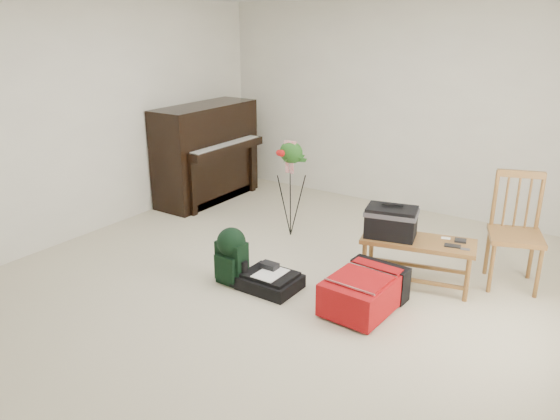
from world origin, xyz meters
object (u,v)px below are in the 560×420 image
Objects in this scene: dining_chair at (517,233)px; red_suitcase at (367,289)px; black_duffel at (270,280)px; bench at (401,226)px; flower_stand at (291,189)px; green_backpack at (231,253)px; piano at (207,155)px.

red_suitcase is (-0.91, -1.12, -0.34)m from dining_chair.
red_suitcase is 1.47× the size of black_duffel.
bench is 2.06× the size of black_duffel.
black_duffel is at bearing -71.47° from flower_stand.
dining_chair is at bearing 35.08° from green_backpack.
green_backpack is (1.81, -1.76, -0.30)m from piano.
black_duffel is (-1.77, -1.31, -0.42)m from dining_chair.
dining_chair is at bearing 54.11° from red_suitcase.
piano reaches higher than dining_chair.
piano reaches higher than flower_stand.
green_backpack is at bearing -162.13° from black_duffel.
flower_stand is (1.62, -0.48, -0.06)m from piano.
red_suitcase is (-0.03, -0.60, -0.37)m from bench.
bench is at bearing 37.30° from green_backpack.
red_suitcase is at bearing -41.28° from flower_stand.
bench is 1.47m from flower_stand.
green_backpack is at bearing -87.70° from flower_stand.
green_backpack is (-1.23, -0.90, -0.24)m from bench.
dining_chair is 1.38× the size of red_suitcase.
bench is 0.95× the size of flower_stand.
piano is 2.54m from green_backpack.
flower_stand reaches higher than green_backpack.
piano reaches higher than black_duffel.
flower_stand is (-0.54, 1.17, 0.46)m from black_duffel.
red_suitcase is (3.01, -1.46, -0.44)m from piano.
flower_stand is (-1.42, 0.38, -0.00)m from bench.
green_backpack is (-0.35, -0.11, 0.22)m from black_duffel.
green_backpack is at bearing -165.25° from dining_chair.
piano is at bearing 142.95° from black_duffel.
piano is 1.69m from flower_stand.
bench is at bearing 90.73° from red_suitcase.
green_backpack reaches higher than red_suitcase.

